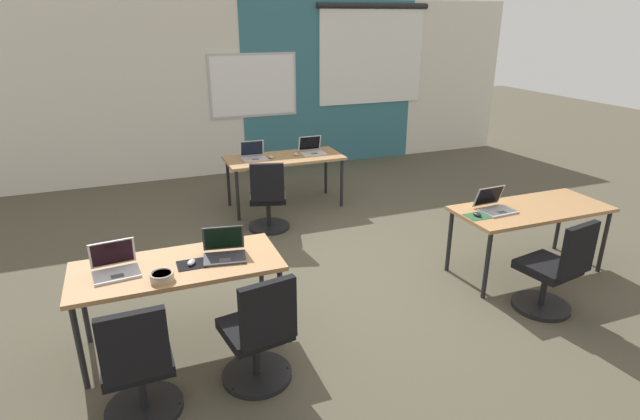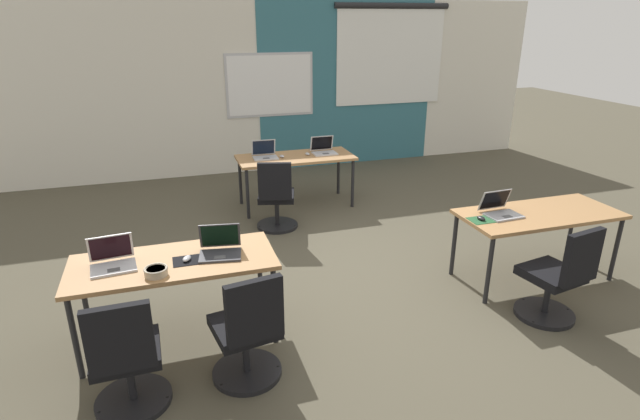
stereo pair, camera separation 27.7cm
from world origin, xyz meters
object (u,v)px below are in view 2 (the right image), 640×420
laptop_near_left_inner (220,248)px  laptop_near_left_end (112,261)px  desk_near_left (174,267)px  chair_near_left_end (127,364)px  mouse_near_left_inner (187,258)px  mouse_near_right_inner (481,218)px  desk_far_center (296,160)px  laptop_far_left (265,154)px  laptop_far_right (324,150)px  chair_near_right_inner (557,282)px  chair_near_left_inner (248,337)px  mouse_far_right (307,154)px  chair_far_left (276,201)px  laptop_near_right_inner (500,210)px  snack_bowl (156,271)px  desk_near_right (539,218)px  mouse_far_left (282,156)px

laptop_near_left_inner → laptop_near_left_end: 0.82m
desk_near_left → chair_near_left_end: 0.89m
mouse_near_left_inner → mouse_near_right_inner: size_ratio=1.09×
desk_far_center → laptop_near_left_end: 3.54m
laptop_far_left → laptop_far_right: laptop_far_left is taller
desk_near_left → chair_near_right_inner: 3.25m
chair_near_left_inner → laptop_far_right: size_ratio=2.77×
desk_near_left → chair_near_right_inner: (3.16, -0.71, -0.28)m
laptop_near_left_end → mouse_far_right: bearing=43.5°
laptop_near_left_inner → chair_far_left: bearing=75.0°
laptop_far_left → laptop_near_right_inner: size_ratio=0.97×
desk_near_left → desk_far_center: (1.75, 2.80, 0.00)m
desk_far_center → chair_near_right_inner: 3.79m
laptop_far_left → snack_bowl: size_ratio=1.90×
desk_near_right → laptop_near_left_inner: bearing=179.9°
desk_near_left → mouse_far_right: 3.41m
desk_near_right → laptop_near_right_inner: bearing=171.0°
mouse_near_left_inner → laptop_near_left_end: bearing=172.7°
chair_far_left → chair_near_left_end: 3.25m
laptop_near_left_inner → laptop_far_left: bearing=80.8°
chair_near_left_inner → chair_near_right_inner: (2.70, -0.01, 0.00)m
laptop_far_left → mouse_near_right_inner: (1.49, -2.86, -0.03)m
desk_near_left → laptop_near_left_inner: (0.37, 0.00, 0.11)m
mouse_far_right → snack_bowl: size_ratio=0.56×
desk_near_left → desk_far_center: 3.30m
laptop_far_left → laptop_far_right: bearing=1.1°
chair_near_left_end → mouse_far_left: bearing=-119.8°
desk_far_center → mouse_near_right_inner: 3.00m
desk_far_center → mouse_near_right_inner: size_ratio=15.30×
laptop_far_right → laptop_near_right_inner: 2.93m
chair_far_left → laptop_near_left_end: bearing=64.6°
chair_near_left_inner → chair_near_right_inner: 2.70m
mouse_far_right → chair_far_left: bearing=-129.0°
chair_near_right_inner → mouse_near_left_inner: bearing=-22.4°
laptop_far_left → laptop_near_left_end: same height
desk_far_center → laptop_near_left_end: laptop_near_left_end is taller
desk_near_left → laptop_near_left_inner: size_ratio=4.31×
laptop_far_left → chair_near_left_inner: laptop_far_left is taller
laptop_far_left → laptop_far_right: 0.84m
laptop_far_left → chair_near_left_end: laptop_far_left is taller
mouse_far_right → chair_near_left_end: (-2.29, -3.58, -0.36)m
chair_near_left_inner → snack_bowl: chair_near_left_inner is taller
desk_far_center → laptop_far_right: size_ratio=4.82×
chair_near_left_inner → mouse_near_right_inner: bearing=-173.2°
desk_far_center → laptop_near_right_inner: bearing=-64.0°
laptop_far_left → mouse_near_left_inner: 3.14m
chair_near_right_inner → chair_near_left_inner: bearing=-10.2°
laptop_far_left → laptop_near_left_inner: bearing=-107.2°
chair_far_left → mouse_near_right_inner: bearing=142.5°
laptop_far_left → mouse_far_right: laptop_far_left is taller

